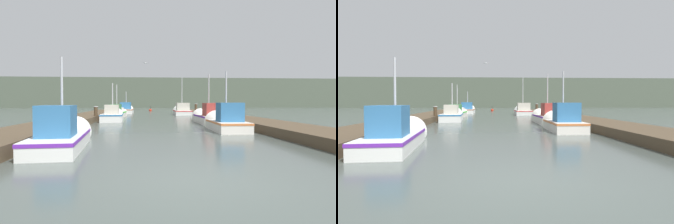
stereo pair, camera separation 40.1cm
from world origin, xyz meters
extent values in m
plane|color=#47514C|center=(0.00, 0.00, 0.00)|extent=(200.00, 200.00, 0.00)
cube|color=#4C3D2B|center=(-5.87, 16.00, 0.21)|extent=(2.59, 40.00, 0.41)
cube|color=#4C3D2B|center=(5.87, 16.00, 0.21)|extent=(2.59, 40.00, 0.41)
cube|color=#4C5647|center=(0.00, 73.33, 3.60)|extent=(120.00, 16.00, 7.19)
cube|color=silver|center=(-3.70, 4.26, 0.24)|extent=(1.73, 4.36, 0.48)
cube|color=#6927AA|center=(-3.70, 4.26, 0.42)|extent=(1.76, 4.39, 0.10)
cone|color=silver|center=(-3.89, 6.90, 0.24)|extent=(1.42, 1.12, 1.35)
cube|color=#2D6699|center=(-3.66, 3.73, 0.95)|extent=(1.11, 1.42, 0.93)
cylinder|color=#B2B2B7|center=(-3.72, 4.58, 1.74)|extent=(0.08, 0.08, 2.52)
cube|color=silver|center=(3.32, 9.68, 0.26)|extent=(1.59, 3.63, 0.52)
cube|color=#D4733D|center=(3.32, 9.68, 0.46)|extent=(1.62, 3.67, 0.10)
cone|color=silver|center=(3.35, 11.88, 0.26)|extent=(1.48, 0.80, 1.47)
cube|color=#2D6699|center=(3.31, 9.23, 1.00)|extent=(1.20, 1.17, 0.95)
cylinder|color=#B2B2B7|center=(3.32, 9.95, 1.82)|extent=(0.08, 0.08, 2.60)
cube|color=silver|center=(3.50, 14.58, 0.29)|extent=(1.46, 4.70, 0.58)
cube|color=#56119A|center=(3.50, 14.58, 0.52)|extent=(1.49, 4.73, 0.10)
cone|color=silver|center=(3.51, 17.49, 0.29)|extent=(1.38, 1.15, 1.37)
cube|color=#99332D|center=(3.50, 13.99, 1.01)|extent=(1.00, 1.46, 0.85)
cylinder|color=#B2B2B7|center=(3.50, 14.93, 2.01)|extent=(0.08, 0.08, 2.86)
cube|color=silver|center=(-3.44, 18.09, 0.29)|extent=(1.75, 4.21, 0.58)
cube|color=#2A6AA4|center=(-3.44, 18.09, 0.52)|extent=(1.78, 4.24, 0.10)
cone|color=silver|center=(-3.54, 20.58, 0.29)|extent=(1.54, 0.90, 1.51)
cube|color=#B2AD9E|center=(-3.42, 17.57, 0.93)|extent=(1.09, 1.38, 0.70)
cylinder|color=#B2B2B7|center=(-3.45, 18.40, 1.78)|extent=(0.08, 0.08, 2.40)
cube|color=silver|center=(-3.59, 23.10, 0.28)|extent=(1.68, 4.39, 0.56)
cube|color=green|center=(-3.59, 23.10, 0.50)|extent=(1.72, 4.43, 0.10)
cone|color=silver|center=(-3.36, 25.68, 0.28)|extent=(1.31, 0.99, 1.24)
cube|color=#387A42|center=(-3.64, 22.57, 0.91)|extent=(1.11, 1.35, 0.71)
cylinder|color=#B2B2B7|center=(-3.56, 23.42, 1.85)|extent=(0.08, 0.08, 2.59)
cube|color=silver|center=(3.43, 28.50, 0.26)|extent=(1.93, 4.55, 0.53)
cube|color=#D43F3F|center=(3.43, 28.50, 0.47)|extent=(1.96, 4.58, 0.10)
cone|color=silver|center=(3.52, 31.27, 0.26)|extent=(1.74, 1.11, 1.70)
cube|color=#B2AD9E|center=(3.41, 27.94, 0.95)|extent=(1.45, 1.66, 0.85)
cylinder|color=#B2B2B7|center=(3.44, 28.84, 2.43)|extent=(0.08, 0.08, 3.80)
cube|color=silver|center=(-3.26, 33.57, 0.28)|extent=(1.80, 5.11, 0.56)
cube|color=#9F4F22|center=(-3.26, 33.57, 0.50)|extent=(1.83, 5.14, 0.10)
cone|color=silver|center=(-3.24, 36.68, 0.28)|extent=(1.69, 1.14, 1.68)
cube|color=#2D6699|center=(-3.26, 32.93, 0.99)|extent=(1.33, 1.77, 0.86)
cylinder|color=#B2B2B7|center=(-3.26, 33.95, 1.69)|extent=(0.08, 0.08, 2.27)
cylinder|color=#473523|center=(4.55, 34.17, 0.46)|extent=(0.22, 0.22, 0.92)
cylinder|color=silver|center=(4.55, 34.17, 0.94)|extent=(0.26, 0.26, 0.04)
cylinder|color=#473523|center=(4.79, 27.19, 0.62)|extent=(0.27, 0.27, 1.25)
cylinder|color=silver|center=(4.79, 27.19, 1.27)|extent=(0.31, 0.31, 0.04)
cylinder|color=#473523|center=(-4.66, 17.71, 0.56)|extent=(0.27, 0.27, 1.11)
cylinder|color=silver|center=(-4.66, 17.71, 1.13)|extent=(0.31, 0.31, 0.04)
sphere|color=red|center=(0.11, 42.02, 0.12)|extent=(0.45, 0.45, 0.45)
cylinder|color=black|center=(0.11, 42.02, 0.60)|extent=(0.06, 0.06, 0.50)
ellipsoid|color=white|center=(-0.80, 23.23, 5.20)|extent=(0.22, 0.31, 0.12)
cube|color=gray|center=(-0.67, 23.27, 5.22)|extent=(0.30, 0.20, 0.07)
cube|color=gray|center=(-0.93, 23.18, 5.22)|extent=(0.30, 0.20, 0.07)
camera|label=1|loc=(-1.05, -5.55, 1.54)|focal=32.00mm
camera|label=2|loc=(-0.65, -5.57, 1.54)|focal=32.00mm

